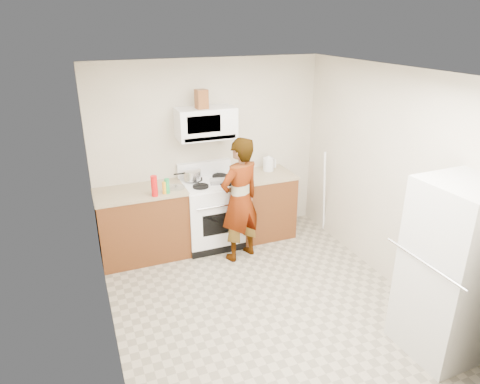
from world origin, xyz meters
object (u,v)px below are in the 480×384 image
fridge (453,271)px  saucepan (192,175)px  person (240,200)px  gas_range (211,212)px  microwave (206,123)px  kettle (268,164)px

fridge → saucepan: (-1.61, 2.88, 0.17)m
person → saucepan: person is taller
gas_range → fridge: fridge is taller
microwave → fridge: bearing=-64.4°
person → microwave: bearing=-88.9°
fridge → kettle: size_ratio=9.19×
gas_range → microwave: 1.22m
gas_range → fridge: 3.12m
fridge → person: bearing=115.0°
person → kettle: bearing=-157.9°
gas_range → person: person is taller
saucepan → gas_range: bearing=-26.3°
fridge → kettle: fridge is taller
microwave → person: microwave is taller
kettle → saucepan: bearing=170.1°
microwave → gas_range: bearing=-90.0°
gas_range → saucepan: size_ratio=4.91×
fridge → saucepan: bearing=117.3°
kettle → saucepan: size_ratio=0.80×
saucepan → kettle: bearing=0.5°
kettle → saucepan: kettle is taller
microwave → person: bearing=-69.4°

